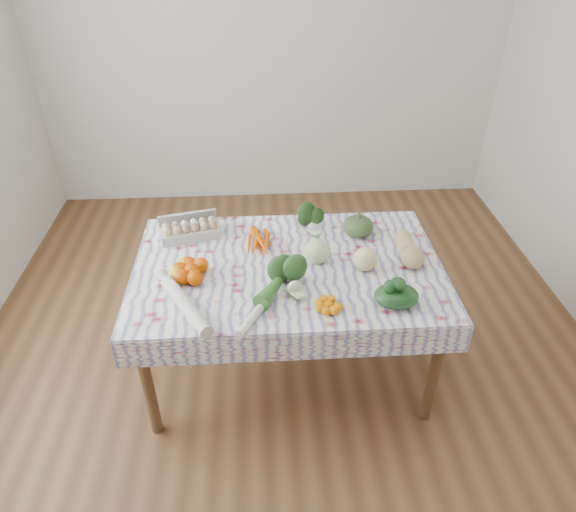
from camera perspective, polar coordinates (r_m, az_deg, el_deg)
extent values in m
plane|color=brown|center=(3.27, 0.00, -11.87)|extent=(4.50, 4.50, 0.00)
cube|color=silver|center=(4.59, -1.88, 22.53)|extent=(4.00, 0.04, 2.80)
cube|color=brown|center=(2.78, 0.00, -1.52)|extent=(1.60, 1.00, 0.04)
cylinder|color=brown|center=(2.77, -15.31, -13.74)|extent=(0.06, 0.06, 0.71)
cylinder|color=brown|center=(2.85, 15.98, -12.30)|extent=(0.06, 0.06, 0.71)
cylinder|color=brown|center=(3.41, -12.99, -2.63)|extent=(0.06, 0.06, 0.71)
cylinder|color=brown|center=(3.47, 11.84, -1.72)|extent=(0.06, 0.06, 0.71)
cube|color=white|center=(2.77, 0.00, -1.09)|extent=(1.66, 1.06, 0.01)
cube|color=#B5B5AF|center=(3.01, -10.78, 2.71)|extent=(0.36, 0.21, 0.09)
cube|color=#EC5A00|center=(2.90, -3.40, 1.30)|extent=(0.24, 0.22, 0.04)
ellipsoid|color=#1D3B16|center=(3.03, 2.49, 4.00)|extent=(0.18, 0.17, 0.13)
ellipsoid|color=#394E27|center=(3.01, 7.82, 3.31)|extent=(0.22, 0.22, 0.12)
sphere|color=#C8E194|center=(2.75, 3.22, 0.52)|extent=(0.15, 0.15, 0.14)
ellipsoid|color=tan|center=(2.86, 13.30, 0.79)|extent=(0.13, 0.27, 0.13)
cube|color=#E14F00|center=(2.70, -10.65, -1.59)|extent=(0.30, 0.30, 0.09)
ellipsoid|color=#265220|center=(2.57, 0.23, -2.46)|extent=(0.22, 0.22, 0.12)
cube|color=orange|center=(2.48, 4.54, -5.38)|extent=(0.21, 0.21, 0.05)
sphere|color=#EFE285|center=(2.73, 8.56, -0.36)|extent=(0.14, 0.14, 0.13)
ellipsoid|color=black|center=(2.53, 11.95, -4.36)|extent=(0.23, 0.19, 0.10)
cylinder|color=silver|center=(2.50, -11.30, -5.39)|extent=(0.30, 0.44, 0.07)
cylinder|color=silver|center=(2.45, -3.16, -5.83)|extent=(0.23, 0.36, 0.04)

